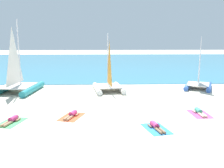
% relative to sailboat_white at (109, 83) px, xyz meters
% --- Properties ---
extents(ground_plane, '(120.00, 120.00, 0.00)m').
position_rel_sailboat_white_xyz_m(ground_plane, '(0.20, 1.91, -0.74)').
color(ground_plane, beige).
extents(ocean_water, '(120.00, 40.00, 0.05)m').
position_rel_sailboat_white_xyz_m(ocean_water, '(0.20, 22.94, -0.72)').
color(ocean_water, teal).
rests_on(ocean_water, ground).
extents(sailboat_white, '(2.95, 4.13, 4.99)m').
position_rel_sailboat_white_xyz_m(sailboat_white, '(0.00, 0.00, 0.00)').
color(sailboat_white, white).
rests_on(sailboat_white, ground).
extents(sailboat_blue, '(3.49, 4.19, 4.68)m').
position_rel_sailboat_white_xyz_m(sailboat_blue, '(8.20, 0.77, -0.05)').
color(sailboat_blue, blue).
rests_on(sailboat_blue, ground).
extents(sailboat_teal, '(3.45, 4.98, 6.15)m').
position_rel_sailboat_white_xyz_m(sailboat_teal, '(-7.76, -0.26, 0.17)').
color(sailboat_teal, teal).
rests_on(sailboat_teal, ground).
extents(towel_leftmost, '(1.49, 2.10, 0.01)m').
position_rel_sailboat_white_xyz_m(towel_leftmost, '(-5.62, -8.32, -0.74)').
color(towel_leftmost, '#4CB266').
rests_on(towel_leftmost, ground).
extents(sunbather_leftmost, '(0.73, 1.56, 0.30)m').
position_rel_sailboat_white_xyz_m(sunbather_leftmost, '(-5.60, -8.26, -0.61)').
color(sunbather_leftmost, '#D83372').
rests_on(sunbather_leftmost, towel_leftmost).
extents(towel_center_left, '(1.61, 2.14, 0.01)m').
position_rel_sailboat_white_xyz_m(towel_center_left, '(-2.35, -7.39, -0.74)').
color(towel_center_left, '#EA5933').
rests_on(towel_center_left, ground).
extents(sunbather_center_left, '(0.83, 1.54, 0.30)m').
position_rel_sailboat_white_xyz_m(sunbather_center_left, '(-2.33, -7.32, -0.61)').
color(sunbather_center_left, '#D83372').
rests_on(sunbather_center_left, towel_center_left).
extents(towel_center_right, '(1.52, 2.11, 0.01)m').
position_rel_sailboat_white_xyz_m(towel_center_right, '(2.33, -9.58, -0.74)').
color(towel_center_right, '#338CD8').
rests_on(towel_center_right, ground).
extents(sunbather_center_right, '(0.75, 1.56, 0.30)m').
position_rel_sailboat_white_xyz_m(sunbather_center_right, '(2.31, -9.51, -0.61)').
color(sunbather_center_right, '#D83372').
rests_on(sunbather_center_right, towel_center_right).
extents(towel_rightmost, '(1.16, 1.94, 0.01)m').
position_rel_sailboat_white_xyz_m(towel_rightmost, '(5.54, -7.02, -0.74)').
color(towel_rightmost, '#D84C99').
rests_on(towel_rightmost, ground).
extents(sunbather_rightmost, '(0.56, 1.56, 0.30)m').
position_rel_sailboat_white_xyz_m(sunbather_rightmost, '(5.54, -6.96, -0.61)').
color(sunbather_rightmost, '#3FB28C').
rests_on(sunbather_rightmost, towel_rightmost).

